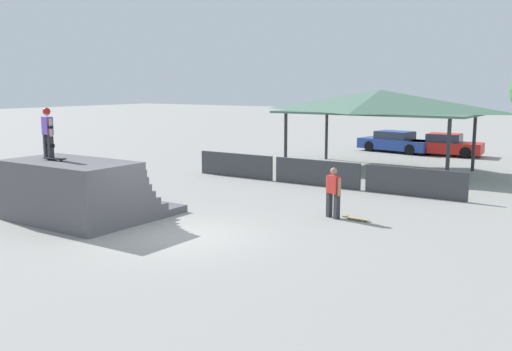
# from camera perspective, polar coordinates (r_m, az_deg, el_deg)

# --- Properties ---
(ground_plane) EXTENTS (160.00, 160.00, 0.00)m
(ground_plane) POSITION_cam_1_polar(r_m,az_deg,el_deg) (15.78, -7.68, -5.95)
(ground_plane) COLOR gray
(quarter_pipe_ramp) EXTENTS (4.07, 4.02, 1.83)m
(quarter_pipe_ramp) POSITION_cam_1_polar(r_m,az_deg,el_deg) (18.10, -17.21, -1.68)
(quarter_pipe_ramp) COLOR #565459
(quarter_pipe_ramp) RESTS_ON ground
(skater_on_deck) EXTENTS (0.67, 0.31, 1.56)m
(skater_on_deck) POSITION_cam_1_polar(r_m,az_deg,el_deg) (18.34, -20.12, 4.33)
(skater_on_deck) COLOR #2D2D33
(skater_on_deck) RESTS_ON quarter_pipe_ramp
(skateboard_on_deck) EXTENTS (0.85, 0.23, 0.09)m
(skateboard_on_deck) POSITION_cam_1_polar(r_m,az_deg,el_deg) (17.99, -19.45, 1.59)
(skateboard_on_deck) COLOR silver
(skateboard_on_deck) RESTS_ON quarter_pipe_ramp
(bystander_walking) EXTENTS (0.62, 0.35, 1.57)m
(bystander_walking) POSITION_cam_1_polar(r_m,az_deg,el_deg) (17.62, 7.74, -1.46)
(bystander_walking) COLOR #2D2D33
(bystander_walking) RESTS_ON ground
(skateboard_on_ground) EXTENTS (0.85, 0.27, 0.09)m
(skateboard_on_ground) POSITION_cam_1_polar(r_m,az_deg,el_deg) (17.61, 9.90, -4.23)
(skateboard_on_ground) COLOR green
(skateboard_on_ground) RESTS_ON ground
(barrier_fence) EXTENTS (11.92, 0.12, 1.05)m
(barrier_fence) POSITION_cam_1_polar(r_m,az_deg,el_deg) (23.27, 6.09, 0.26)
(barrier_fence) COLOR #3D3D42
(barrier_fence) RESTS_ON ground
(pavilion_shelter) EXTENTS (9.16, 5.14, 3.83)m
(pavilion_shelter) POSITION_cam_1_polar(r_m,az_deg,el_deg) (27.91, 12.29, 7.20)
(pavilion_shelter) COLOR #2D2D33
(pavilion_shelter) RESTS_ON ground
(parked_car_blue) EXTENTS (4.74, 2.48, 1.27)m
(parked_car_blue) POSITION_cam_1_polar(r_m,az_deg,el_deg) (35.77, 13.81, 3.25)
(parked_car_blue) COLOR navy
(parked_car_blue) RESTS_ON ground
(parked_car_red) EXTENTS (4.14, 2.01, 1.27)m
(parked_car_red) POSITION_cam_1_polar(r_m,az_deg,el_deg) (34.80, 18.41, 2.89)
(parked_car_red) COLOR red
(parked_car_red) RESTS_ON ground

